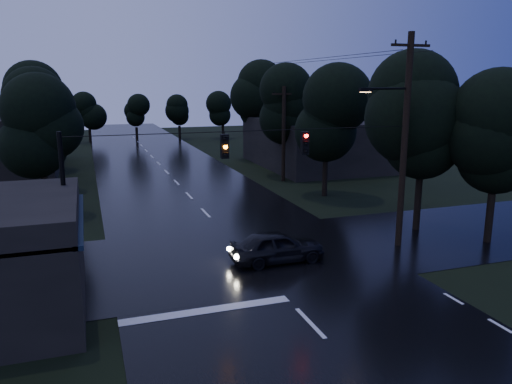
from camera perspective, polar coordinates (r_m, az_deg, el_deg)
main_road at (r=40.03m, az=-9.07°, el=1.06°), size 12.00×120.00×0.02m
cross_street at (r=23.08m, az=-1.20°, el=-7.26°), size 60.00×9.00×0.02m
building_far_right at (r=47.74m, az=6.82°, el=5.61°), size 10.00×14.00×4.40m
utility_pole_main at (r=24.31m, az=16.47°, el=5.98°), size 3.50×0.30×10.00m
utility_pole_far at (r=39.81m, az=3.18°, el=6.78°), size 2.00×0.30×7.50m
anchor_pole_left at (r=20.30m, az=-20.94°, el=-2.01°), size 0.18×0.18×6.00m
span_signals at (r=21.11m, az=1.02°, el=5.54°), size 15.00×0.37×1.12m
tree_corner_near at (r=27.38m, az=18.62°, el=8.05°), size 4.48×4.48×9.44m
tree_corner_far at (r=26.49m, az=25.91°, el=5.70°), size 3.92×3.92×8.26m
tree_left_a at (r=30.91m, az=-23.48°, el=6.70°), size 3.92×3.92×8.26m
tree_left_b at (r=38.89m, az=-23.57°, el=8.22°), size 4.20×4.20×8.85m
tree_left_c at (r=48.88m, az=-23.45°, el=9.32°), size 4.48×4.48×9.44m
tree_right_a at (r=34.51m, az=8.08°, el=8.71°), size 4.20×4.20×8.85m
tree_right_b at (r=42.00m, az=3.84°, el=9.95°), size 4.48×4.48×9.44m
tree_right_c at (r=51.54m, az=0.12°, el=10.84°), size 4.76×4.76×10.03m
car at (r=22.10m, az=2.45°, el=-6.23°), size 4.17×1.69×1.42m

